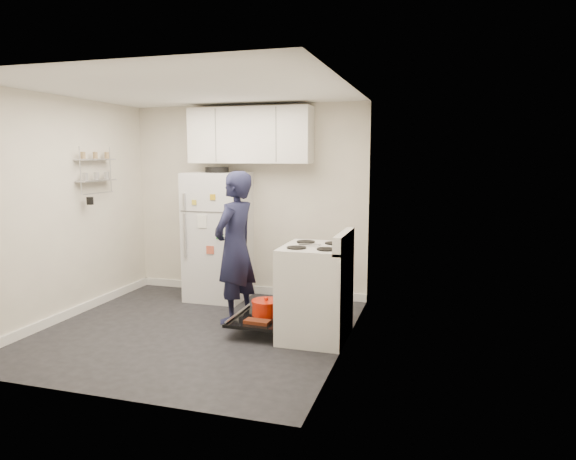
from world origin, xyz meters
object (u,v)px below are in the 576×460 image
(refrigerator, at_px, (218,236))
(person, at_px, (235,248))
(electric_range, at_px, (314,293))
(open_oven_door, at_px, (263,313))

(refrigerator, distance_m, person, 1.03)
(refrigerator, xyz_separation_m, person, (0.58, -0.84, 0.02))
(electric_range, height_order, person, person)
(open_oven_door, distance_m, refrigerator, 1.57)
(electric_range, distance_m, person, 1.06)
(person, bearing_deg, refrigerator, -132.88)
(open_oven_door, xyz_separation_m, person, (-0.40, 0.21, 0.64))
(electric_range, relative_size, open_oven_door, 1.57)
(open_oven_door, bearing_deg, refrigerator, 132.86)
(electric_range, distance_m, refrigerator, 1.93)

